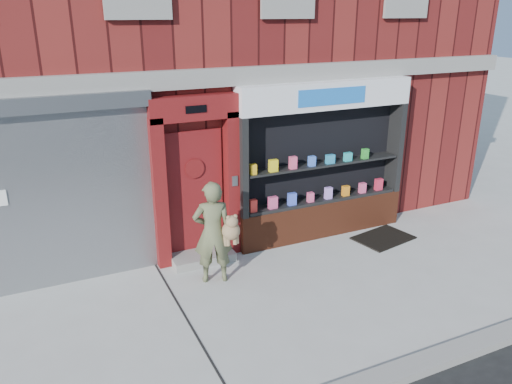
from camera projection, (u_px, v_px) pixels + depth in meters
ground at (285, 298)px, 7.70m from camera, size 80.00×80.00×0.00m
curb at (371, 383)px, 5.85m from camera, size 60.00×0.30×0.12m
building at (165, 19)px, 11.45m from camera, size 12.00×8.16×8.00m
shutter_bay at (53, 183)px, 7.56m from camera, size 3.10×0.30×3.04m
red_door_bay at (196, 180)px, 8.49m from camera, size 1.52×0.58×2.90m
pharmacy_bay at (322, 168)px, 9.47m from camera, size 3.50×0.41×3.00m
woman at (214, 232)px, 7.93m from camera, size 0.77×0.56×1.71m
doormat at (383, 238)px, 9.71m from camera, size 1.21×0.95×0.03m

